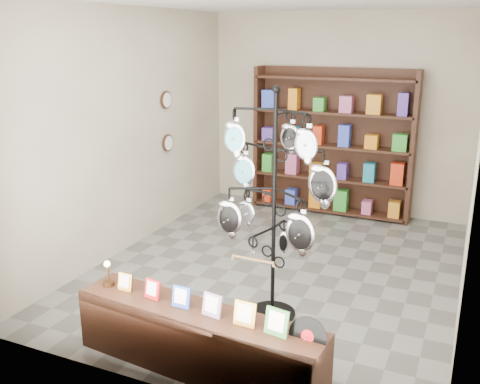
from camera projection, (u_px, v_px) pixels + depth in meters
name	position (u px, v px, depth m)	size (l,w,h in m)	color
ground	(278.00, 267.00, 6.37)	(5.00, 5.00, 0.00)	slate
room_envelope	(282.00, 112.00, 5.84)	(5.00, 5.00, 5.00)	beige
display_tree	(274.00, 189.00, 4.92)	(1.15, 1.03, 2.24)	black
front_shelf	(197.00, 340.00, 4.35)	(2.20, 0.65, 0.77)	black
back_shelving	(332.00, 147.00, 8.09)	(2.42, 0.36, 2.20)	black
wall_clocks	(167.00, 122.00, 7.41)	(0.03, 0.24, 0.84)	black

